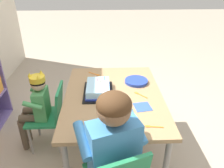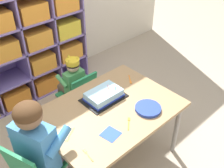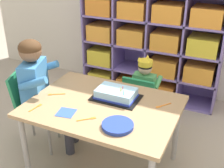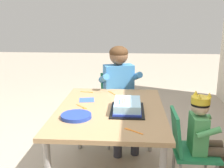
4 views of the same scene
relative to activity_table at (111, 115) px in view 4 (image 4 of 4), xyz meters
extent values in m
cube|color=#A37F56|center=(0.00, 0.00, 0.04)|extent=(1.17, 0.85, 0.03)
cylinder|color=#9E9993|center=(-0.52, -0.37, -0.28)|extent=(0.05, 0.05, 0.61)
cylinder|color=#9E9993|center=(-0.52, 0.37, -0.28)|extent=(0.05, 0.05, 0.61)
cube|color=#238451|center=(0.11, 0.66, -0.24)|extent=(0.34, 0.33, 0.03)
cube|color=#238451|center=(0.11, 0.51, -0.07)|extent=(0.31, 0.07, 0.31)
cylinder|color=gray|center=(-0.03, 0.80, -0.42)|extent=(0.02, 0.02, 0.32)
cylinder|color=gray|center=(-0.03, 0.53, -0.42)|extent=(0.02, 0.02, 0.32)
cube|color=#4C9E5B|center=(0.11, 0.67, -0.09)|extent=(0.21, 0.11, 0.29)
sphere|color=#DBB293|center=(0.11, 0.67, 0.13)|extent=(0.13, 0.13, 0.13)
ellipsoid|color=black|center=(0.11, 0.67, 0.15)|extent=(0.14, 0.14, 0.10)
cylinder|color=yellow|center=(0.11, 0.67, 0.18)|extent=(0.14, 0.14, 0.05)
cone|color=yellow|center=(0.11, 0.73, 0.22)|extent=(0.04, 0.04, 0.04)
cone|color=yellow|center=(0.16, 0.65, 0.22)|extent=(0.04, 0.04, 0.04)
cone|color=yellow|center=(0.06, 0.65, 0.22)|extent=(0.04, 0.04, 0.04)
cylinder|color=brown|center=(0.17, 0.78, -0.21)|extent=(0.07, 0.21, 0.07)
cylinder|color=brown|center=(0.05, 0.78, -0.21)|extent=(0.07, 0.21, 0.07)
cylinder|color=brown|center=(0.05, 0.88, -0.41)|extent=(0.06, 0.06, 0.34)
cylinder|color=#4C9E5B|center=(0.23, 0.72, -0.02)|extent=(0.05, 0.17, 0.10)
cylinder|color=#4C9E5B|center=(-0.02, 0.72, -0.02)|extent=(0.05, 0.17, 0.10)
cube|color=#238451|center=(-0.69, 0.03, -0.14)|extent=(0.41, 0.42, 0.03)
cube|color=#238451|center=(-0.83, -0.02, 0.02)|extent=(0.16, 0.31, 0.30)
cylinder|color=gray|center=(-0.52, -0.06, -0.37)|extent=(0.02, 0.02, 0.43)
cylinder|color=gray|center=(-0.61, 0.20, -0.37)|extent=(0.02, 0.02, 0.43)
cylinder|color=gray|center=(-0.77, -0.14, -0.37)|extent=(0.02, 0.02, 0.43)
cylinder|color=gray|center=(-0.86, 0.12, -0.37)|extent=(0.02, 0.02, 0.43)
cube|color=#3D7FBC|center=(-0.69, 0.03, 0.08)|extent=(0.25, 0.34, 0.42)
sphere|color=brown|center=(-0.69, 0.03, 0.39)|extent=(0.19, 0.19, 0.19)
ellipsoid|color=#472D19|center=(-0.69, 0.03, 0.42)|extent=(0.19, 0.19, 0.14)
cylinder|color=#33333D|center=(-0.52, -0.01, -0.10)|extent=(0.32, 0.19, 0.10)
cylinder|color=#33333D|center=(-0.58, 0.16, -0.10)|extent=(0.32, 0.19, 0.10)
cylinder|color=#33333D|center=(-0.38, 0.04, -0.36)|extent=(0.08, 0.08, 0.45)
cylinder|color=#33333D|center=(-0.43, 0.21, -0.36)|extent=(0.08, 0.08, 0.45)
cylinder|color=#3D7FBC|center=(-0.58, -0.11, 0.17)|extent=(0.25, 0.14, 0.14)
cylinder|color=#3D7FBC|center=(-0.69, 0.21, 0.17)|extent=(0.25, 0.14, 0.14)
cube|color=black|center=(0.05, 0.13, 0.06)|extent=(0.38, 0.26, 0.01)
cube|color=#9ED1EF|center=(0.05, 0.13, 0.10)|extent=(0.31, 0.20, 0.07)
cube|color=#283DB2|center=(0.05, 0.13, 0.08)|extent=(0.32, 0.21, 0.02)
cylinder|color=#EFCC4C|center=(0.11, 0.10, 0.16)|extent=(0.01, 0.01, 0.04)
cylinder|color=#4CB2E5|center=(0.14, 0.08, 0.16)|extent=(0.01, 0.01, 0.04)
cylinder|color=#EFCC4C|center=(0.09, 0.11, 0.16)|extent=(0.01, 0.01, 0.04)
cylinder|color=#E54C66|center=(0.11, 0.14, 0.16)|extent=(0.01, 0.01, 0.04)
cylinder|color=#233DA3|center=(0.23, -0.23, 0.07)|extent=(0.22, 0.22, 0.03)
cube|color=#3356B7|center=(-0.20, -0.23, 0.06)|extent=(0.15, 0.15, 0.00)
cube|color=orange|center=(-0.41, -0.01, 0.06)|extent=(0.10, 0.06, 0.00)
cube|color=orange|center=(-0.47, -0.04, 0.06)|extent=(0.04, 0.03, 0.00)
cube|color=orange|center=(0.45, 0.20, 0.06)|extent=(0.07, 0.09, 0.00)
cube|color=orange|center=(0.40, 0.14, 0.06)|extent=(0.04, 0.04, 0.00)
cube|color=orange|center=(-0.45, -0.29, 0.06)|extent=(0.02, 0.09, 0.00)
cube|color=orange|center=(-0.44, -0.22, 0.06)|extent=(0.02, 0.04, 0.00)
cube|color=orange|center=(-0.03, -0.25, 0.06)|extent=(0.08, 0.08, 0.00)
cube|color=orange|center=(0.02, -0.21, 0.06)|extent=(0.04, 0.04, 0.00)
camera|label=1|loc=(-1.66, 0.08, 1.06)|focal=35.30mm
camera|label=2|loc=(-1.16, -1.28, 1.58)|focal=43.06mm
camera|label=3|loc=(0.89, -1.76, 1.22)|focal=46.74mm
camera|label=4|loc=(2.03, 0.16, 0.78)|focal=42.92mm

